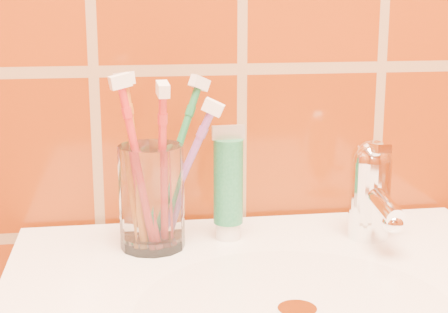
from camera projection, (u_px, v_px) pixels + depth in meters
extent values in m
cylinder|color=silver|center=(297.00, 312.00, 0.62)|extent=(0.30, 0.30, 0.00)
cylinder|color=white|center=(297.00, 310.00, 0.62)|extent=(0.04, 0.04, 0.00)
cylinder|color=white|center=(152.00, 197.00, 0.78)|extent=(0.09, 0.09, 0.12)
cylinder|color=white|center=(228.00, 230.00, 0.81)|extent=(0.03, 0.03, 0.02)
cylinder|color=#1A6D43|center=(228.00, 181.00, 0.80)|extent=(0.03, 0.03, 0.10)
cube|color=beige|center=(228.00, 132.00, 0.79)|extent=(0.04, 0.00, 0.02)
cylinder|color=white|center=(369.00, 199.00, 0.81)|extent=(0.05, 0.05, 0.09)
sphere|color=white|center=(371.00, 160.00, 0.80)|extent=(0.05, 0.05, 0.05)
cylinder|color=white|center=(382.00, 202.00, 0.77)|extent=(0.02, 0.09, 0.03)
cube|color=white|center=(376.00, 147.00, 0.78)|extent=(0.02, 0.06, 0.01)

